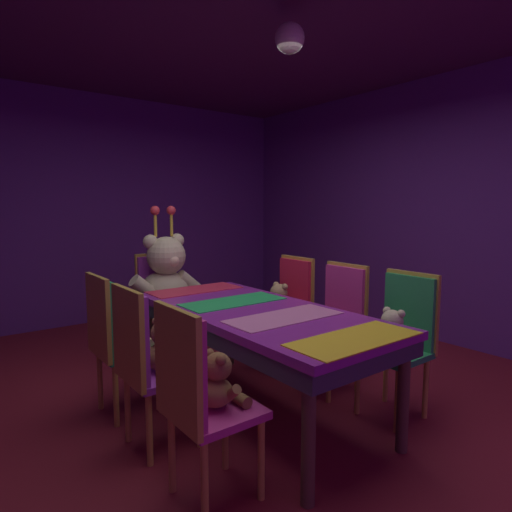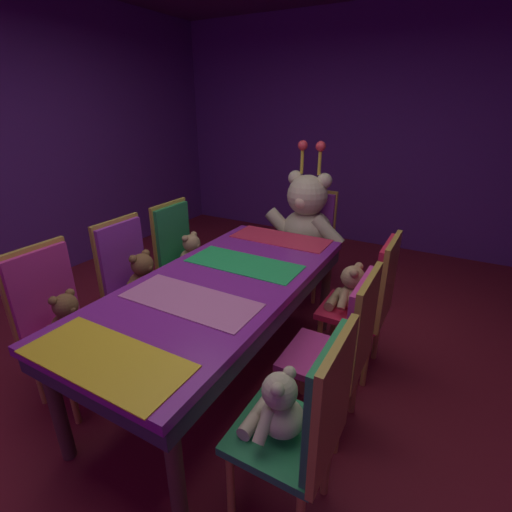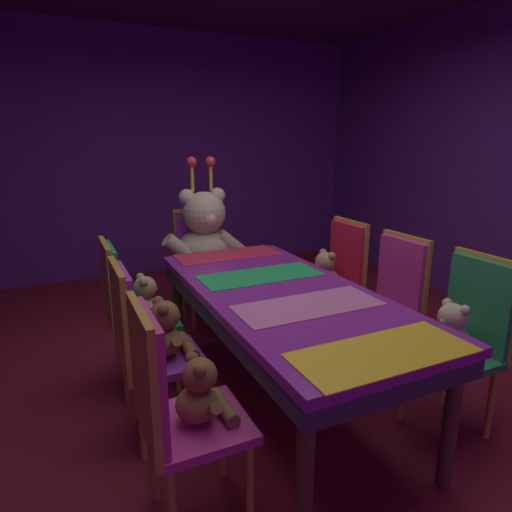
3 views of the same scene
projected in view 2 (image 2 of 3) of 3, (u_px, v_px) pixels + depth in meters
ground_plane at (224, 378)px, 2.52m from camera, size 7.90×7.90×0.00m
wall_back at (364, 132)px, 4.56m from camera, size 5.20×0.12×2.80m
banquet_table at (220, 293)px, 2.27m from camera, size 0.90×2.02×0.75m
chair_left_0 at (53, 310)px, 2.20m from camera, size 0.42×0.41×0.98m
teddy_left_0 at (69, 318)px, 2.14m from camera, size 0.23×0.30×0.28m
chair_left_1 at (130, 272)px, 2.68m from camera, size 0.42×0.41×0.98m
teddy_left_1 at (144, 277)px, 2.61m from camera, size 0.26×0.34×0.32m
chair_left_2 at (179, 249)px, 3.11m from camera, size 0.42×0.41×0.98m
teddy_left_2 at (193, 253)px, 3.05m from camera, size 0.24×0.31×0.29m
chair_right_0 at (311, 419)px, 1.44m from camera, size 0.42×0.41×0.98m
teddy_right_0 at (278, 407)px, 1.51m from camera, size 0.24×0.31×0.30m
chair_right_1 at (347, 341)px, 1.91m from camera, size 0.42×0.41×0.98m
chair_right_2 at (373, 294)px, 2.37m from camera, size 0.42×0.41×0.98m
teddy_right_2 at (351, 290)px, 2.44m from camera, size 0.25×0.33×0.31m
throne_chair at (311, 231)px, 3.53m from camera, size 0.41×0.42×0.98m
king_teddy_bear at (306, 218)px, 3.33m from camera, size 0.76×0.59×0.98m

